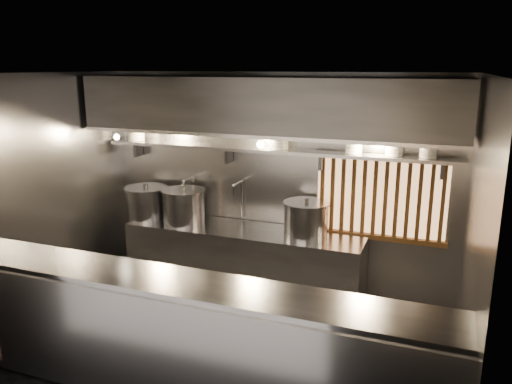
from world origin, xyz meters
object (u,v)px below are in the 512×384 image
Objects in this scene: pendant_bulb at (261,144)px; stock_pot_mid at (184,206)px; stock_pot_right at (306,219)px; stock_pot_left at (146,202)px; heat_lamp at (115,132)px.

stock_pot_mid is (-1.01, -0.10, -0.84)m from pendant_bulb.
pendant_bulb is at bearing 174.17° from stock_pot_right.
stock_pot_right is at bearing -5.83° from pendant_bulb.
pendant_bulb is 0.33× the size of stock_pot_left.
stock_pot_right is (1.61, 0.04, -0.01)m from stock_pot_mid.
stock_pot_left is at bearing -177.06° from pendant_bulb.
pendant_bulb is 0.32× the size of stock_pot_right.
stock_pot_mid is at bearing -2.29° from stock_pot_left.
stock_pot_right is at bearing 0.53° from stock_pot_left.
pendant_bulb is 0.27× the size of stock_pot_mid.
stock_pot_mid is 1.17× the size of stock_pot_right.
stock_pot_mid reaches higher than stock_pot_left.
heat_lamp is at bearing -162.69° from stock_pot_mid.
pendant_bulb reaches higher than stock_pot_left.
stock_pot_mid is at bearing 17.31° from heat_lamp.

